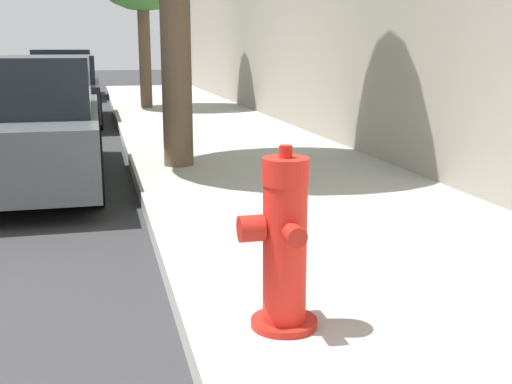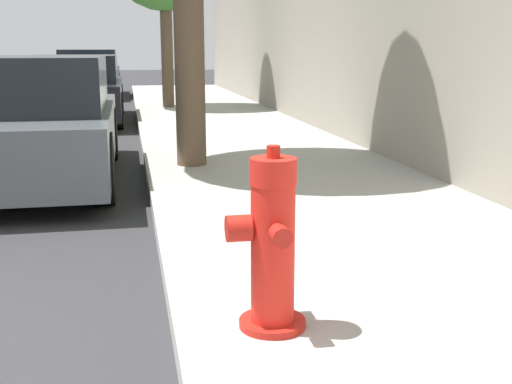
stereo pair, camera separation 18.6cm
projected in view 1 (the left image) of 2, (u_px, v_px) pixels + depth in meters
sidewalk_slab at (475, 327)px, 3.20m from camera, size 2.86×40.00×0.15m
fire_hydrant at (283, 246)px, 2.95m from camera, size 0.37×0.39×0.86m
parked_car_near at (16, 123)px, 6.74m from camera, size 1.73×4.03×1.34m
parked_car_mid at (52, 90)px, 12.26m from camera, size 1.80×4.27×1.29m
parked_car_far at (64, 74)px, 18.62m from camera, size 1.72×4.33×1.37m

